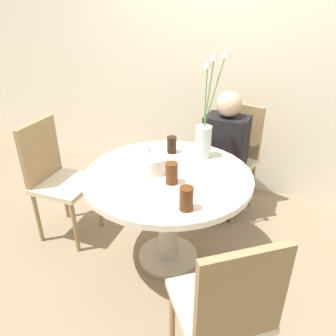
# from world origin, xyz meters

# --- Properties ---
(ground_plane) EXTENTS (16.00, 16.00, 0.00)m
(ground_plane) POSITION_xyz_m (0.00, 0.00, 0.00)
(ground_plane) COLOR #89755B
(wall_back) EXTENTS (8.00, 0.05, 2.60)m
(wall_back) POSITION_xyz_m (0.00, 1.29, 1.30)
(wall_back) COLOR beige
(wall_back) RESTS_ON ground_plane
(dining_table) EXTENTS (1.10, 1.10, 0.72)m
(dining_table) POSITION_xyz_m (0.00, 0.00, 0.57)
(dining_table) COLOR silver
(dining_table) RESTS_ON ground_plane
(chair_far_back) EXTENTS (0.48, 0.48, 0.94)m
(chair_far_back) POSITION_xyz_m (0.21, 0.90, 0.54)
(chair_far_back) COLOR beige
(chair_far_back) RESTS_ON ground_plane
(chair_near_front) EXTENTS (0.43, 0.43, 0.94)m
(chair_near_front) POSITION_xyz_m (-0.92, -0.07, 0.54)
(chair_near_front) COLOR beige
(chair_near_front) RESTS_ON ground_plane
(chair_right_flank) EXTENTS (0.56, 0.56, 0.94)m
(chair_right_flank) POSITION_xyz_m (0.61, -0.69, 0.54)
(chair_right_flank) COLOR beige
(chair_right_flank) RESTS_ON ground_plane
(birthday_cake) EXTENTS (0.24, 0.24, 0.15)m
(birthday_cake) POSITION_xyz_m (-0.13, -0.00, 0.77)
(birthday_cake) COLOR white
(birthday_cake) RESTS_ON dining_table
(flower_vase) EXTENTS (0.16, 0.27, 0.72)m
(flower_vase) POSITION_xyz_m (0.12, 0.36, 0.93)
(flower_vase) COLOR silver
(flower_vase) RESTS_ON dining_table
(side_plate) EXTENTS (0.20, 0.20, 0.01)m
(side_plate) POSITION_xyz_m (-0.39, 0.04, 0.72)
(side_plate) COLOR white
(side_plate) RESTS_ON dining_table
(drink_glass_0) EXTENTS (0.07, 0.07, 0.12)m
(drink_glass_0) POSITION_xyz_m (-0.11, 0.30, 0.78)
(drink_glass_0) COLOR black
(drink_glass_0) RESTS_ON dining_table
(drink_glass_1) EXTENTS (0.08, 0.08, 0.13)m
(drink_glass_1) POSITION_xyz_m (0.07, -0.10, 0.78)
(drink_glass_1) COLOR #51280F
(drink_glass_1) RESTS_ON dining_table
(drink_glass_2) EXTENTS (0.08, 0.08, 0.13)m
(drink_glass_2) POSITION_xyz_m (0.26, -0.32, 0.78)
(drink_glass_2) COLOR #51280F
(drink_glass_2) RESTS_ON dining_table
(person_guest) EXTENTS (0.34, 0.24, 1.10)m
(person_guest) POSITION_xyz_m (0.17, 0.74, 0.52)
(person_guest) COLOR #383333
(person_guest) RESTS_ON ground_plane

